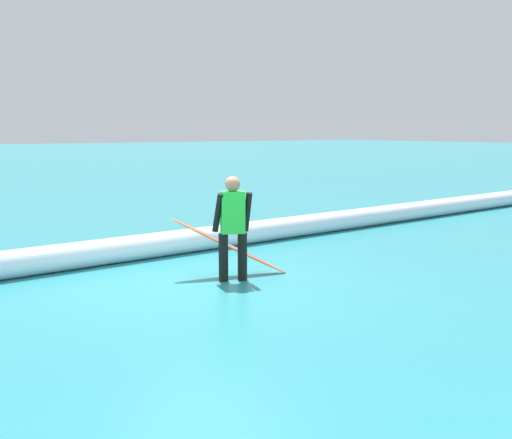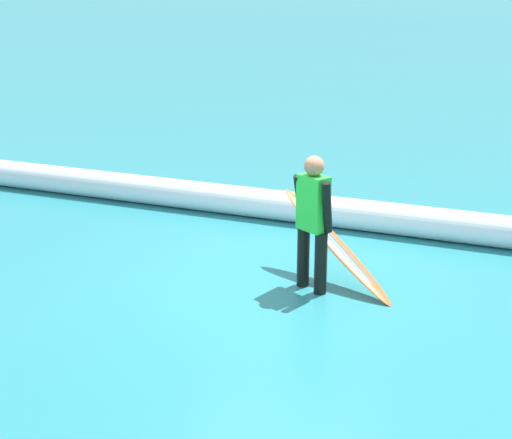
% 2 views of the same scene
% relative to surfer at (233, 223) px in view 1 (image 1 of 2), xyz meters
% --- Properties ---
extents(ground_plane, '(183.03, 183.03, 0.00)m').
position_rel_surfer_xyz_m(ground_plane, '(0.45, -0.05, -0.86)').
color(ground_plane, teal).
extents(surfer, '(0.48, 0.40, 1.53)m').
position_rel_surfer_xyz_m(surfer, '(0.00, 0.00, 0.00)').
color(surfer, black).
rests_on(surfer, ground_plane).
extents(surfboard, '(1.71, 1.03, 0.94)m').
position_rel_surfer_xyz_m(surfboard, '(-0.15, -0.33, -0.41)').
color(surfboard, '#E55926').
rests_on(surfboard, ground_plane).
extents(wave_crest_foreground, '(25.63, 2.05, 0.43)m').
position_rel_surfer_xyz_m(wave_crest_foreground, '(-0.09, -2.22, -0.64)').
color(wave_crest_foreground, white).
rests_on(wave_crest_foreground, ground_plane).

